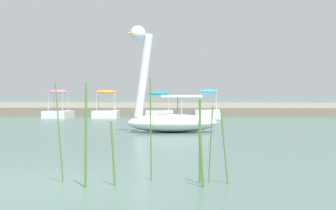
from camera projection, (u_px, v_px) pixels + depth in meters
ground_plane at (29, 186)px, 9.65m from camera, size 439.06×439.06×0.00m
shore_bank_far at (177, 108)px, 49.03m from camera, size 152.49×22.91×0.51m
swan_boat at (169, 115)px, 22.80m from camera, size 3.34×2.09×3.67m
pedal_boat_cyan at (208, 110)px, 35.93m from camera, size 1.46×2.35×1.55m
pedal_boat_teal at (159, 111)px, 35.70m from camera, size 1.61×2.34×1.44m
pedal_boat_orange at (106, 110)px, 36.26m from camera, size 1.48×2.26×1.52m
pedal_boat_pink at (58, 110)px, 36.28m from camera, size 1.37×2.24×1.54m
reed_clump_foreground at (152, 142)px, 9.73m from camera, size 2.60×0.84×1.57m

